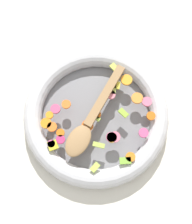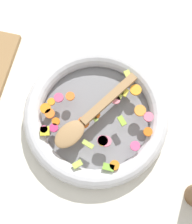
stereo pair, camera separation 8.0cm
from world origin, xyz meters
The scene contains 4 objects.
ground_plane centered at (0.00, 0.00, 0.00)m, with size 4.00×4.00×0.00m, color silver.
skillet centered at (0.00, 0.00, 0.02)m, with size 0.40×0.40×0.05m.
chopped_vegetables centered at (0.02, 0.01, 0.05)m, with size 0.30×0.31×0.01m.
wooden_spoon centered at (0.02, -0.02, 0.06)m, with size 0.26×0.19×0.01m.
Camera 1 is at (0.26, -0.02, 0.83)m, focal length 50.00 mm.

